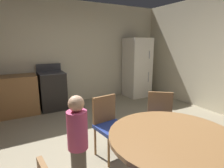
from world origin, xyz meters
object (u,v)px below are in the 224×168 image
chair_northeast (160,117)px  chair_north (109,122)px  oven_range (52,90)px  refrigerator (137,68)px  dining_table (172,149)px  person_child (78,141)px

chair_northeast → chair_north: 0.81m
oven_range → chair_northeast: (1.10, -2.62, 0.03)m
refrigerator → dining_table: size_ratio=1.43×
oven_range → chair_north: oven_range is taller
oven_range → refrigerator: refrigerator is taller
oven_range → refrigerator: bearing=-1.2°
refrigerator → dining_table: (-2.07, -3.40, -0.28)m
oven_range → chair_north: (0.32, -2.41, 0.03)m
chair_northeast → chair_north: same height
chair_north → person_child: 0.73m
dining_table → chair_northeast: size_ratio=1.42×
refrigerator → dining_table: bearing=-121.4°
refrigerator → chair_northeast: bearing=-119.2°
oven_range → refrigerator: 2.56m
dining_table → chair_northeast: bearing=52.5°
refrigerator → oven_range: bearing=178.8°
refrigerator → chair_north: size_ratio=2.02×
dining_table → person_child: (-0.73, 0.63, -0.03)m
refrigerator → chair_north: bearing=-133.2°
oven_range → chair_northeast: bearing=-67.3°
chair_northeast → person_child: 1.39m
refrigerator → chair_northeast: refrigerator is taller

